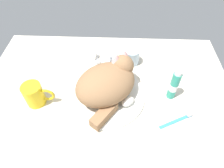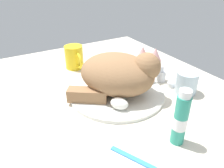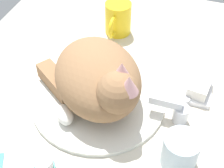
{
  "view_description": "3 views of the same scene",
  "coord_description": "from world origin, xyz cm",
  "px_view_note": "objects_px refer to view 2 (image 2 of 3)",
  "views": [
    {
      "loc": [
        4.61,
        -50.59,
        66.38
      ],
      "look_at": [
        2.51,
        0.2,
        7.72
      ],
      "focal_mm": 31.56,
      "sensor_mm": 36.0,
      "label": 1
    },
    {
      "loc": [
        54.71,
        -33.99,
        39.77
      ],
      "look_at": [
        0.11,
        -1.97,
        4.65
      ],
      "focal_mm": 34.96,
      "sensor_mm": 36.0,
      "label": 2
    },
    {
      "loc": [
        49.28,
        19.8,
        58.98
      ],
      "look_at": [
        -0.73,
        3.2,
        5.86
      ],
      "focal_mm": 52.0,
      "sensor_mm": 36.0,
      "label": 3
    }
  ],
  "objects_px": {
    "toothpaste_bottle": "(181,119)",
    "toothbrush": "(142,161)",
    "cat": "(120,74)",
    "coffee_mug": "(74,57)",
    "faucet": "(159,75)",
    "rinse_cup": "(187,83)",
    "soap_bar": "(151,64)"
  },
  "relations": [
    {
      "from": "toothpaste_bottle",
      "to": "toothbrush",
      "type": "height_order",
      "value": "toothpaste_bottle"
    },
    {
      "from": "cat",
      "to": "coffee_mug",
      "type": "relative_size",
      "value": 2.68
    },
    {
      "from": "toothpaste_bottle",
      "to": "toothbrush",
      "type": "xyz_separation_m",
      "value": [
        0.01,
        -0.12,
        -0.07
      ]
    },
    {
      "from": "coffee_mug",
      "to": "toothbrush",
      "type": "bearing_deg",
      "value": -6.73
    },
    {
      "from": "faucet",
      "to": "toothpaste_bottle",
      "type": "relative_size",
      "value": 0.92
    },
    {
      "from": "rinse_cup",
      "to": "toothbrush",
      "type": "xyz_separation_m",
      "value": [
        0.17,
        -0.32,
        -0.03
      ]
    },
    {
      "from": "cat",
      "to": "toothbrush",
      "type": "bearing_deg",
      "value": -22.22
    },
    {
      "from": "soap_bar",
      "to": "toothbrush",
      "type": "xyz_separation_m",
      "value": [
        0.38,
        -0.33,
        -0.02
      ]
    },
    {
      "from": "faucet",
      "to": "soap_bar",
      "type": "height_order",
      "value": "faucet"
    },
    {
      "from": "faucet",
      "to": "cat",
      "type": "xyz_separation_m",
      "value": [
        0.01,
        -0.18,
        0.06
      ]
    },
    {
      "from": "cat",
      "to": "toothpaste_bottle",
      "type": "relative_size",
      "value": 2.14
    },
    {
      "from": "cat",
      "to": "rinse_cup",
      "type": "height_order",
      "value": "cat"
    },
    {
      "from": "rinse_cup",
      "to": "toothbrush",
      "type": "relative_size",
      "value": 0.56
    },
    {
      "from": "faucet",
      "to": "coffee_mug",
      "type": "bearing_deg",
      "value": -140.69
    },
    {
      "from": "faucet",
      "to": "rinse_cup",
      "type": "distance_m",
      "value": 0.11
    },
    {
      "from": "soap_bar",
      "to": "faucet",
      "type": "bearing_deg",
      "value": -21.46
    },
    {
      "from": "soap_bar",
      "to": "rinse_cup",
      "type": "bearing_deg",
      "value": -3.57
    },
    {
      "from": "faucet",
      "to": "rinse_cup",
      "type": "xyz_separation_m",
      "value": [
        0.11,
        0.03,
        0.01
      ]
    },
    {
      "from": "rinse_cup",
      "to": "toothbrush",
      "type": "height_order",
      "value": "rinse_cup"
    },
    {
      "from": "cat",
      "to": "coffee_mug",
      "type": "distance_m",
      "value": 0.29
    },
    {
      "from": "faucet",
      "to": "toothpaste_bottle",
      "type": "distance_m",
      "value": 0.33
    },
    {
      "from": "faucet",
      "to": "toothpaste_bottle",
      "type": "height_order",
      "value": "toothpaste_bottle"
    },
    {
      "from": "toothbrush",
      "to": "faucet",
      "type": "bearing_deg",
      "value": 133.76
    },
    {
      "from": "rinse_cup",
      "to": "toothpaste_bottle",
      "type": "bearing_deg",
      "value": -51.25
    },
    {
      "from": "rinse_cup",
      "to": "soap_bar",
      "type": "height_order",
      "value": "rinse_cup"
    },
    {
      "from": "faucet",
      "to": "rinse_cup",
      "type": "bearing_deg",
      "value": 12.98
    },
    {
      "from": "cat",
      "to": "toothpaste_bottle",
      "type": "bearing_deg",
      "value": 1.52
    },
    {
      "from": "faucet",
      "to": "soap_bar",
      "type": "xyz_separation_m",
      "value": [
        -0.1,
        0.04,
        -0.0
      ]
    },
    {
      "from": "faucet",
      "to": "toothbrush",
      "type": "relative_size",
      "value": 1.03
    },
    {
      "from": "coffee_mug",
      "to": "toothpaste_bottle",
      "type": "xyz_separation_m",
      "value": [
        0.55,
        0.05,
        0.02
      ]
    },
    {
      "from": "rinse_cup",
      "to": "toothpaste_bottle",
      "type": "relative_size",
      "value": 0.5
    },
    {
      "from": "faucet",
      "to": "cat",
      "type": "height_order",
      "value": "cat"
    }
  ]
}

